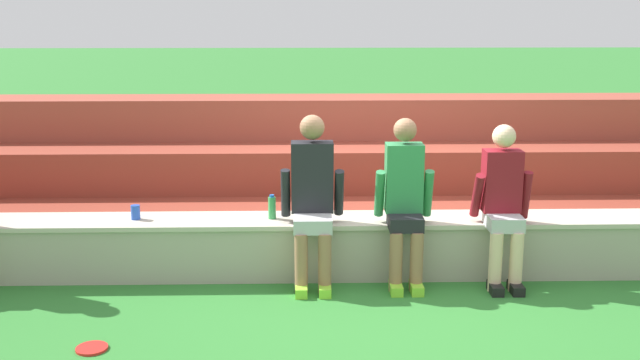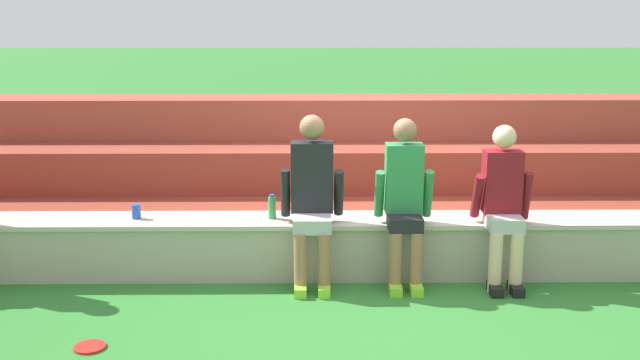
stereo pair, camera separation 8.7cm
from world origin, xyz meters
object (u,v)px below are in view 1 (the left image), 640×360
person_right_of_center (405,199)px  frisbee (92,348)px  person_far_right (503,202)px  plastic_cup_right_end (136,212)px  water_bottle_mid_left (272,207)px  person_center (312,196)px

person_right_of_center → frisbee: person_right_of_center is taller
person_far_right → plastic_cup_right_end: bearing=175.1°
water_bottle_mid_left → frisbee: water_bottle_mid_left is taller
frisbee → person_right_of_center: bearing=27.8°
frisbee → water_bottle_mid_left: bearing=50.6°
person_center → water_bottle_mid_left: (-0.35, 0.22, -0.16)m
person_far_right → frisbee: person_far_right is taller
water_bottle_mid_left → person_far_right: bearing=-7.7°
plastic_cup_right_end → frisbee: plastic_cup_right_end is taller
person_center → water_bottle_mid_left: size_ratio=6.76×
person_right_of_center → water_bottle_mid_left: person_right_of_center is taller
person_center → person_right_of_center: (0.78, -0.02, -0.02)m
plastic_cup_right_end → water_bottle_mid_left: bearing=-0.4°
water_bottle_mid_left → plastic_cup_right_end: 1.19m
plastic_cup_right_end → person_far_right: bearing=-4.9°
person_center → person_right_of_center: 0.78m
person_right_of_center → plastic_cup_right_end: bearing=173.9°
water_bottle_mid_left → person_center: bearing=-32.3°
frisbee → plastic_cup_right_end: bearing=89.5°
person_right_of_center → plastic_cup_right_end: size_ratio=11.31×
person_far_right → person_right_of_center: bearing=178.3°
person_center → plastic_cup_right_end: 1.57m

